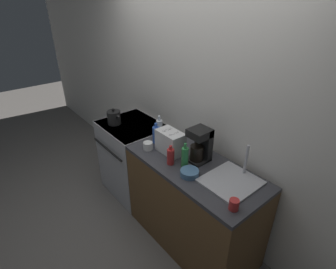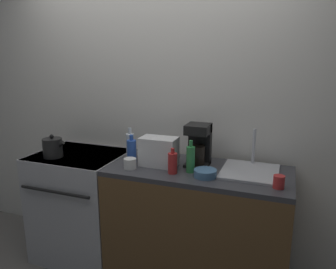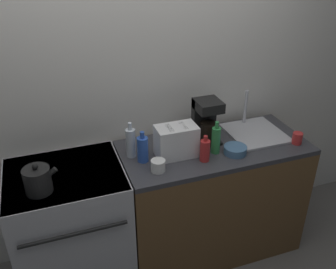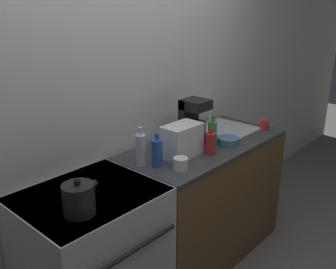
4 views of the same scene
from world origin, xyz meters
name	(u,v)px [view 4 (image 4 of 4)]	position (x,y,z in m)	size (l,w,h in m)	color
wall_back	(120,97)	(0.00, 0.68, 1.30)	(8.00, 0.05, 2.60)	silver
stove	(94,264)	(-0.57, 0.31, 0.48)	(0.74, 0.66, 0.93)	#B7B7BC
counter_block	(204,200)	(0.48, 0.31, 0.47)	(1.33, 0.61, 0.93)	brown
kettle	(79,199)	(-0.71, 0.17, 1.01)	(0.20, 0.16, 0.19)	black
toaster	(182,140)	(0.17, 0.28, 1.04)	(0.27, 0.16, 0.22)	white
coffee_maker	(193,120)	(0.44, 0.40, 1.10)	(0.17, 0.18, 0.32)	black
sink_tray	(226,128)	(0.84, 0.37, 0.95)	(0.39, 0.42, 0.28)	#B7B7BC
bottle_red	(211,143)	(0.33, 0.16, 1.01)	(0.07, 0.07, 0.18)	#B72828
bottle_clear	(141,149)	(-0.11, 0.37, 1.04)	(0.06, 0.06, 0.25)	silver
bottle_blue	(157,152)	(-0.06, 0.29, 1.02)	(0.07, 0.07, 0.22)	#2D56B7
bottle_green	(212,134)	(0.44, 0.22, 1.03)	(0.06, 0.06, 0.23)	#338C47
cup_white	(181,164)	(0.00, 0.14, 0.97)	(0.09, 0.09, 0.08)	white
cup_red	(264,125)	(1.04, 0.14, 0.97)	(0.07, 0.07, 0.08)	red
bowl	(228,141)	(0.56, 0.17, 0.96)	(0.16, 0.16, 0.05)	teal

